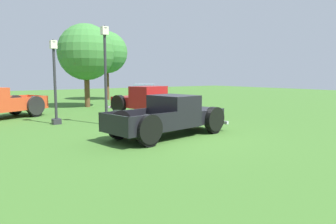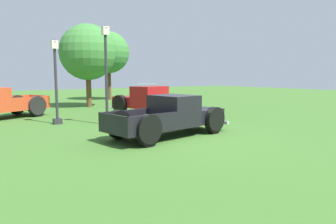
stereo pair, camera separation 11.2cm
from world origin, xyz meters
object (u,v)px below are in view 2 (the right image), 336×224
object	(u,v)px
trash_can	(30,103)
oak_tree_center	(88,52)
pickup_truck_foreground	(175,116)
lamp_post_far	(106,73)
pickup_truck_behind_left	(149,101)
sedan_distant_a	(146,93)
oak_tree_west	(108,53)
lamp_post_near	(56,80)

from	to	relation	value
trash_can	oak_tree_center	size ratio (longest dim) A/B	0.17
pickup_truck_foreground	lamp_post_far	bearing A→B (deg)	105.76
pickup_truck_foreground	oak_tree_center	size ratio (longest dim) A/B	0.89
pickup_truck_behind_left	lamp_post_far	size ratio (longest dim) A/B	1.27
pickup_truck_foreground	sedan_distant_a	xyz separation A→B (m)	(6.29, 12.67, 0.08)
trash_can	oak_tree_west	xyz separation A→B (m)	(7.79, 5.17, 3.76)
pickup_truck_foreground	lamp_post_far	xyz separation A→B (m)	(-1.06, 3.77, 1.60)
pickup_truck_foreground	pickup_truck_behind_left	size ratio (longest dim) A/B	0.91
pickup_truck_behind_left	lamp_post_far	bearing A→B (deg)	-150.27
sedan_distant_a	lamp_post_near	xyz separation A→B (m)	(-9.16, -7.42, 1.22)
sedan_distant_a	lamp_post_far	world-z (taller)	lamp_post_far
lamp_post_far	oak_tree_west	distance (m)	14.90
pickup_truck_behind_left	oak_tree_center	size ratio (longest dim) A/B	0.97
pickup_truck_foreground	oak_tree_center	distance (m)	12.37
pickup_truck_behind_left	lamp_post_near	bearing A→B (deg)	-175.07
pickup_truck_foreground	trash_can	size ratio (longest dim) A/B	5.39
sedan_distant_a	lamp_post_near	size ratio (longest dim) A/B	1.26
pickup_truck_foreground	oak_tree_center	bearing A→B (deg)	84.42
pickup_truck_foreground	pickup_truck_behind_left	world-z (taller)	pickup_truck_behind_left
lamp_post_far	trash_can	size ratio (longest dim) A/B	4.66
lamp_post_near	lamp_post_far	xyz separation A→B (m)	(1.81, -1.48, 0.30)
pickup_truck_foreground	oak_tree_west	world-z (taller)	oak_tree_west
oak_tree_center	pickup_truck_foreground	bearing A→B (deg)	-95.58
oak_tree_center	trash_can	bearing A→B (deg)	178.25
sedan_distant_a	pickup_truck_behind_left	bearing A→B (deg)	-119.75
lamp_post_far	trash_can	xyz separation A→B (m)	(-1.65, 8.27, -1.84)
lamp_post_near	lamp_post_far	distance (m)	2.35
pickup_truck_foreground	oak_tree_west	bearing A→B (deg)	73.58
sedan_distant_a	oak_tree_west	xyz separation A→B (m)	(-1.21, 4.54, 3.44)
pickup_truck_behind_left	oak_tree_center	world-z (taller)	oak_tree_center
trash_can	oak_tree_west	size ratio (longest dim) A/B	0.16
pickup_truck_behind_left	trash_can	bearing A→B (deg)	128.30
oak_tree_west	oak_tree_center	bearing A→B (deg)	-126.48
trash_can	lamp_post_near	bearing A→B (deg)	-91.34
pickup_truck_behind_left	sedan_distant_a	distance (m)	8.04
sedan_distant_a	lamp_post_far	distance (m)	11.64
pickup_truck_behind_left	trash_can	world-z (taller)	pickup_truck_behind_left
pickup_truck_foreground	pickup_truck_behind_left	bearing A→B (deg)	68.01
pickup_truck_foreground	sedan_distant_a	bearing A→B (deg)	63.61
trash_can	oak_tree_center	xyz separation A→B (m)	(3.88, -0.12, 3.32)
oak_tree_center	lamp_post_near	bearing A→B (deg)	-121.16
lamp_post_far	trash_can	bearing A→B (deg)	101.28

